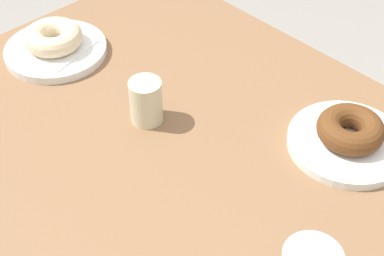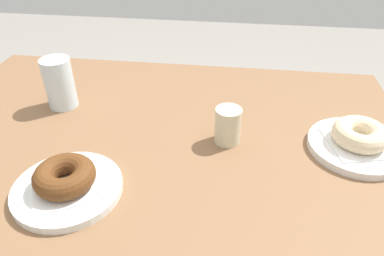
# 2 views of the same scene
# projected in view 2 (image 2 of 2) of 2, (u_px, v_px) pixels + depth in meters

# --- Properties ---
(table) EXTENTS (1.11, 0.75, 0.72)m
(table) POSITION_uv_depth(u_px,v_px,m) (160.00, 173.00, 0.86)
(table) COLOR brown
(table) RESTS_ON ground_plane
(plate_chocolate_ring) EXTENTS (0.19, 0.19, 0.02)m
(plate_chocolate_ring) POSITION_uv_depth(u_px,v_px,m) (68.00, 189.00, 0.65)
(plate_chocolate_ring) COLOR white
(plate_chocolate_ring) RESTS_ON table
(napkin_chocolate_ring) EXTENTS (0.16, 0.16, 0.00)m
(napkin_chocolate_ring) POSITION_uv_depth(u_px,v_px,m) (67.00, 185.00, 0.64)
(napkin_chocolate_ring) COLOR white
(napkin_chocolate_ring) RESTS_ON plate_chocolate_ring
(donut_chocolate_ring) EXTENTS (0.11, 0.11, 0.04)m
(donut_chocolate_ring) POSITION_uv_depth(u_px,v_px,m) (64.00, 176.00, 0.63)
(donut_chocolate_ring) COLOR #5D3417
(donut_chocolate_ring) RESTS_ON napkin_chocolate_ring
(plate_sugar_ring) EXTENTS (0.20, 0.20, 0.02)m
(plate_sugar_ring) POSITION_uv_depth(u_px,v_px,m) (356.00, 146.00, 0.75)
(plate_sugar_ring) COLOR white
(plate_sugar_ring) RESTS_ON table
(napkin_sugar_ring) EXTENTS (0.15, 0.15, 0.00)m
(napkin_sugar_ring) POSITION_uv_depth(u_px,v_px,m) (357.00, 143.00, 0.75)
(napkin_sugar_ring) COLOR white
(napkin_sugar_ring) RESTS_ON plate_sugar_ring
(donut_sugar_ring) EXTENTS (0.11, 0.11, 0.04)m
(donut_sugar_ring) POSITION_uv_depth(u_px,v_px,m) (360.00, 134.00, 0.74)
(donut_sugar_ring) COLOR beige
(donut_sugar_ring) RESTS_ON napkin_sugar_ring
(water_glass) EXTENTS (0.07, 0.07, 0.12)m
(water_glass) POSITION_uv_depth(u_px,v_px,m) (59.00, 83.00, 0.87)
(water_glass) COLOR silver
(water_glass) RESTS_ON table
(sugar_jar) EXTENTS (0.06, 0.06, 0.08)m
(sugar_jar) POSITION_uv_depth(u_px,v_px,m) (228.00, 124.00, 0.76)
(sugar_jar) COLOR beige
(sugar_jar) RESTS_ON table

